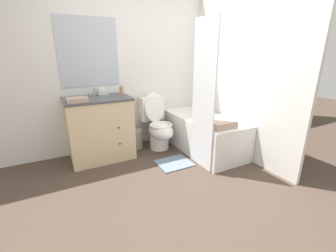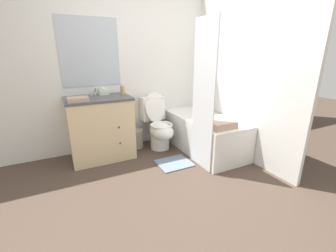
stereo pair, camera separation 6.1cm
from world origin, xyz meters
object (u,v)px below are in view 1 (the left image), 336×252
wastebasket (136,139)px  bath_mat (174,163)px  hand_towel_folded (77,100)px  bathtub (203,133)px  bath_towel_folded (222,125)px  tissue_box (103,92)px  soap_dispenser (122,90)px  sink_faucet (94,93)px  toilet (158,126)px  vanity_cabinet (100,128)px

wastebasket → bath_mat: 0.85m
hand_towel_folded → bath_mat: 1.52m
bathtub → wastebasket: (-0.92, 0.55, -0.12)m
bath_towel_folded → bathtub: bearing=79.4°
tissue_box → bath_mat: bearing=-50.8°
hand_towel_folded → soap_dispenser: bearing=19.7°
sink_faucet → tissue_box: (0.12, 0.01, 0.01)m
toilet → tissue_box: bearing=162.2°
vanity_cabinet → bathtub: 1.56m
soap_dispenser → bath_mat: 1.29m
soap_dispenser → bath_towel_folded: (1.01, -1.04, -0.38)m
toilet → bath_mat: (-0.05, -0.63, -0.36)m
sink_faucet → toilet: size_ratio=0.16×
bathtub → tissue_box: size_ratio=10.78×
wastebasket → toilet: bearing=-26.4°
vanity_cabinet → bath_mat: (0.83, -0.68, -0.45)m
soap_dispenser → toilet: bearing=-11.5°
tissue_box → bath_towel_folded: (1.26, -1.18, -0.35)m
sink_faucet → bath_towel_folded: size_ratio=0.41×
toilet → vanity_cabinet: bearing=176.5°
bath_mat → toilet: bearing=85.5°
toilet → tissue_box: 0.98m
vanity_cabinet → sink_faucet: bearing=90.0°
sink_faucet → bathtub: sink_faucet is taller
wastebasket → bath_towel_folded: bearing=-53.2°
hand_towel_folded → toilet: bearing=6.0°
vanity_cabinet → bath_mat: vanity_cabinet is taller
hand_towel_folded → bath_mat: hand_towel_folded is taller
bath_mat → sink_faucet: bearing=134.0°
tissue_box → hand_towel_folded: size_ratio=0.54×
sink_faucet → bath_towel_folded: sink_faucet is taller
bath_towel_folded → bath_mat: bearing=150.6°
bathtub → sink_faucet: bearing=157.3°
vanity_cabinet → bath_mat: 1.16m
hand_towel_folded → bath_mat: size_ratio=0.55×
sink_faucet → wastebasket: sink_faucet is taller
sink_faucet → bath_towel_folded: bearing=-40.3°
bathtub → hand_towel_folded: 1.89m
vanity_cabinet → hand_towel_folded: bearing=-147.1°
toilet → tissue_box: tissue_box is taller
wastebasket → bath_mat: bearing=-70.8°
toilet → wastebasket: size_ratio=2.96×
sink_faucet → bathtub: bearing=-22.7°
bathtub → tissue_box: bearing=155.2°
bathtub → bath_towel_folded: (-0.10, -0.55, 0.31)m
sink_faucet → tissue_box: bearing=4.3°
tissue_box → wastebasket: bearing=-10.8°
sink_faucet → bath_mat: sink_faucet is taller
sink_faucet → bathtub: (1.48, -0.62, -0.66)m
wastebasket → tissue_box: (-0.44, 0.08, 0.78)m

